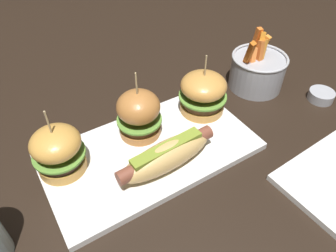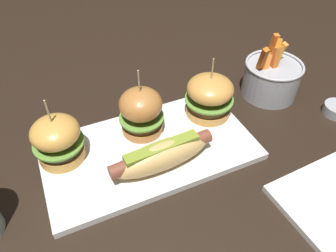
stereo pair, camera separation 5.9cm
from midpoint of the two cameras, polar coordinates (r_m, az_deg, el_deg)
ground_plane at (r=0.62m, az=-5.90°, el=-5.14°), size 3.00×3.00×0.00m
platter_main at (r=0.61m, az=-5.95°, el=-4.70°), size 0.40×0.22×0.01m
hot_dog at (r=0.56m, az=-3.25°, el=-5.38°), size 0.20×0.07×0.05m
slider_left at (r=0.58m, az=-22.00°, el=-4.28°), size 0.09×0.09×0.13m
slider_center at (r=0.61m, az=-8.05°, el=2.10°), size 0.09×0.09×0.14m
slider_right at (r=0.66m, az=3.78°, el=5.88°), size 0.10×0.10×0.13m
fries_bucket at (r=0.78m, az=13.65°, el=9.67°), size 0.13×0.13×0.14m
sauce_ramekin at (r=0.80m, az=24.00°, el=4.98°), size 0.06×0.06×0.02m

